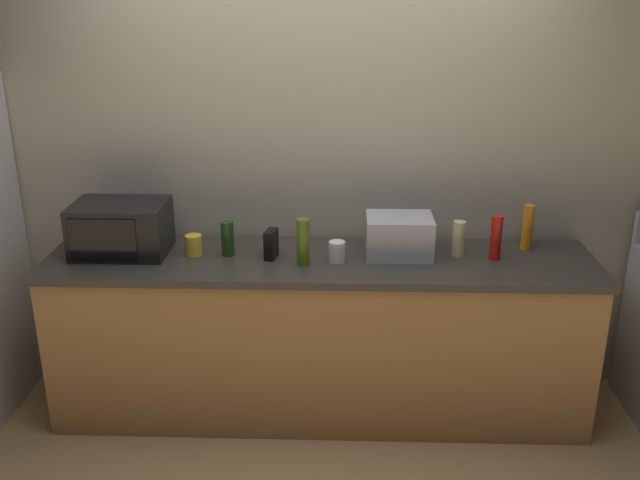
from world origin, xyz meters
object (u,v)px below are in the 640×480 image
(cordless_phone, at_px, (271,244))
(bottle_olive_oil, at_px, (303,242))
(bottle_hot_sauce, at_px, (496,238))
(mug_yellow, at_px, (194,245))
(toaster_oven, at_px, (399,236))
(mug_white, at_px, (337,252))
(microwave, at_px, (121,228))
(bottle_hand_soap, at_px, (459,238))
(bottle_dish_soap, at_px, (528,227))
(bottle_wine, at_px, (228,238))

(cordless_phone, xyz_separation_m, bottle_olive_oil, (0.17, -0.10, 0.05))
(bottle_hot_sauce, relative_size, mug_yellow, 2.16)
(toaster_oven, distance_m, bottle_hot_sauce, 0.49)
(bottle_hot_sauce, bearing_deg, mug_yellow, 179.76)
(bottle_olive_oil, xyz_separation_m, mug_yellow, (-0.58, 0.12, -0.07))
(mug_yellow, bearing_deg, bottle_olive_oil, -11.92)
(bottle_olive_oil, xyz_separation_m, mug_white, (0.17, 0.05, -0.07))
(cordless_phone, bearing_deg, mug_yellow, -172.91)
(microwave, distance_m, mug_yellow, 0.39)
(bottle_hot_sauce, bearing_deg, bottle_hand_soap, 165.22)
(bottle_dish_soap, distance_m, mug_yellow, 1.76)
(bottle_olive_oil, height_order, bottle_hot_sauce, bottle_olive_oil)
(bottle_wine, xyz_separation_m, bottle_hand_soap, (1.20, 0.04, 0.00))
(bottle_wine, bearing_deg, mug_yellow, -178.46)
(toaster_oven, distance_m, bottle_hand_soap, 0.31)
(bottle_dish_soap, xyz_separation_m, mug_white, (-1.01, -0.22, -0.07))
(bottle_olive_oil, distance_m, bottle_hot_sauce, 0.98)
(bottle_wine, xyz_separation_m, bottle_olive_oil, (0.40, -0.13, 0.03))
(bottle_hot_sauce, bearing_deg, bottle_wine, 179.53)
(bottle_olive_oil, bearing_deg, bottle_wine, 162.40)
(bottle_olive_oil, height_order, mug_white, bottle_olive_oil)
(bottle_wine, bearing_deg, toaster_oven, 1.89)
(mug_white, bearing_deg, microwave, 175.38)
(bottle_dish_soap, relative_size, mug_yellow, 2.24)
(toaster_oven, distance_m, bottle_dish_soap, 0.70)
(bottle_hot_sauce, distance_m, mug_yellow, 1.56)
(toaster_oven, xyz_separation_m, bottle_hot_sauce, (0.49, -0.04, 0.01))
(microwave, height_order, mug_yellow, microwave)
(toaster_oven, bearing_deg, mug_yellow, -178.17)
(bottle_hot_sauce, bearing_deg, mug_white, -175.58)
(bottle_wine, height_order, bottle_hot_sauce, bottle_hot_sauce)
(toaster_oven, height_order, mug_white, toaster_oven)
(mug_yellow, bearing_deg, bottle_hot_sauce, -0.24)
(cordless_phone, bearing_deg, mug_white, 3.64)
(bottle_dish_soap, xyz_separation_m, bottle_hot_sauce, (-0.20, -0.16, -0.00))
(mug_white, bearing_deg, mug_yellow, 174.71)
(microwave, xyz_separation_m, bottle_hand_soap, (1.76, 0.02, -0.04))
(cordless_phone, relative_size, bottle_olive_oil, 0.62)
(bottle_dish_soap, xyz_separation_m, mug_yellow, (-1.75, -0.15, -0.07))
(bottle_hand_soap, height_order, mug_yellow, bottle_hand_soap)
(toaster_oven, xyz_separation_m, bottle_wine, (-0.89, -0.03, -0.01))
(bottle_dish_soap, bearing_deg, bottle_hot_sauce, -141.22)
(microwave, distance_m, bottle_olive_oil, 0.97)
(cordless_phone, height_order, bottle_wine, bottle_wine)
(bottle_dish_soap, distance_m, mug_white, 1.03)
(bottle_dish_soap, height_order, bottle_hand_soap, bottle_dish_soap)
(bottle_olive_oil, relative_size, bottle_hot_sauce, 1.04)
(cordless_phone, distance_m, bottle_hot_sauce, 1.15)
(bottle_olive_oil, relative_size, bottle_hand_soap, 1.31)
(cordless_phone, height_order, mug_white, cordless_phone)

